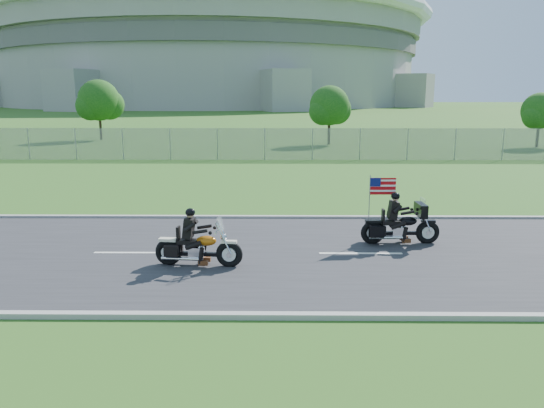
{
  "coord_description": "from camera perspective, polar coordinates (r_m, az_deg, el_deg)",
  "views": [
    {
      "loc": [
        1.78,
        -13.49,
        4.24
      ],
      "look_at": [
        1.65,
        0.0,
        1.38
      ],
      "focal_mm": 35.0,
      "sensor_mm": 36.0,
      "label": 1
    }
  ],
  "objects": [
    {
      "name": "tree_fence_near",
      "position": [
        43.75,
        6.25,
        10.27
      ],
      "size": [
        3.52,
        3.28,
        4.75
      ],
      "color": "#382316",
      "rests_on": "ground"
    },
    {
      "name": "tree_fence_mid",
      "position": [
        50.07,
        -18.05,
        10.35
      ],
      "size": [
        3.96,
        3.69,
        5.3
      ],
      "color": "#382316",
      "rests_on": "ground"
    },
    {
      "name": "ground",
      "position": [
        14.25,
        -6.66,
        -5.41
      ],
      "size": [
        420.0,
        420.0,
        0.0
      ],
      "primitive_type": "plane",
      "color": "#265A1C",
      "rests_on": "ground"
    },
    {
      "name": "road",
      "position": [
        14.24,
        -6.66,
        -5.34
      ],
      "size": [
        120.0,
        8.0,
        0.04
      ],
      "primitive_type": "cube",
      "color": "#28282B",
      "rests_on": "ground"
    },
    {
      "name": "curb_north",
      "position": [
        18.12,
        -5.09,
        -1.43
      ],
      "size": [
        120.0,
        0.18,
        0.12
      ],
      "primitive_type": "cube",
      "color": "#9E9B93",
      "rests_on": "ground"
    },
    {
      "name": "stadium",
      "position": [
        185.12,
        -6.43,
        15.44
      ],
      "size": [
        140.4,
        140.4,
        29.2
      ],
      "color": "#A3A099",
      "rests_on": "ground"
    },
    {
      "name": "curb_south",
      "position": [
        10.48,
        -9.46,
        -11.77
      ],
      "size": [
        120.0,
        0.18,
        0.12
      ],
      "primitive_type": "cube",
      "color": "#9E9B93",
      "rests_on": "ground"
    },
    {
      "name": "tree_fence_far",
      "position": [
        46.23,
        26.89,
        8.74
      ],
      "size": [
        3.08,
        2.87,
        4.2
      ],
      "color": "#382316",
      "rests_on": "ground"
    },
    {
      "name": "motorcycle_lead",
      "position": [
        13.19,
        -8.06,
        -4.73
      ],
      "size": [
        2.2,
        0.66,
        1.48
      ],
      "rotation": [
        0.0,
        0.0,
        -0.1
      ],
      "color": "black",
      "rests_on": "ground"
    },
    {
      "name": "fence",
      "position": [
        34.32,
        -10.9,
        6.36
      ],
      "size": [
        60.0,
        0.03,
        2.0
      ],
      "primitive_type": "cube",
      "color": "gray",
      "rests_on": "ground"
    },
    {
      "name": "motorcycle_follow",
      "position": [
        15.36,
        13.62,
        -2.39
      ],
      "size": [
        2.24,
        0.74,
        1.87
      ],
      "rotation": [
        0.0,
        0.0,
        0.03
      ],
      "color": "black",
      "rests_on": "ground"
    }
  ]
}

